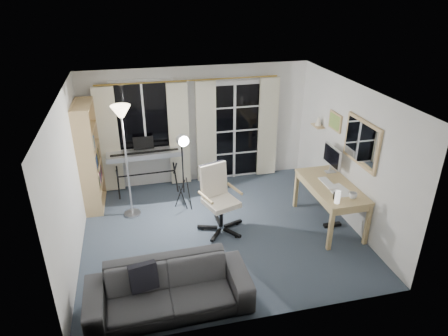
% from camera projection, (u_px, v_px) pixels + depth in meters
% --- Properties ---
extents(floor, '(4.50, 4.00, 0.02)m').
position_uv_depth(floor, '(220.00, 231.00, 6.81)').
color(floor, '#333B4A').
rests_on(floor, ground).
extents(window, '(1.20, 0.08, 1.40)m').
position_uv_depth(window, '(144.00, 116.00, 7.67)').
color(window, white).
rests_on(window, floor).
extents(french_door, '(1.32, 0.09, 2.11)m').
position_uv_depth(french_door, '(234.00, 131.00, 8.25)').
color(french_door, white).
rests_on(french_door, floor).
extents(curtains, '(3.60, 0.07, 2.13)m').
position_uv_depth(curtains, '(192.00, 133.00, 7.95)').
color(curtains, gold).
rests_on(curtains, floor).
extents(bookshelf, '(0.34, 0.93, 1.98)m').
position_uv_depth(bookshelf, '(88.00, 160.00, 7.17)').
color(bookshelf, tan).
rests_on(bookshelf, floor).
extents(torchiere_lamp, '(0.40, 0.40, 2.05)m').
position_uv_depth(torchiere_lamp, '(123.00, 129.00, 6.57)').
color(torchiere_lamp, '#B2B2B7').
rests_on(torchiere_lamp, floor).
extents(keyboard_piano, '(1.46, 0.74, 1.05)m').
position_uv_depth(keyboard_piano, '(145.00, 155.00, 7.72)').
color(keyboard_piano, black).
rests_on(keyboard_piano, floor).
extents(studio_light, '(0.32, 0.33, 1.51)m').
position_uv_depth(studio_light, '(183.00, 149.00, 6.91)').
color(studio_light, black).
rests_on(studio_light, floor).
extents(office_chair, '(0.80, 0.76, 1.15)m').
position_uv_depth(office_chair, '(217.00, 192.00, 6.63)').
color(office_chair, black).
rests_on(office_chair, floor).
extents(desk, '(0.73, 1.44, 0.77)m').
position_uv_depth(desk, '(331.00, 190.00, 6.71)').
color(desk, '#A48854').
rests_on(desk, floor).
extents(monitor, '(0.19, 0.56, 0.48)m').
position_uv_depth(monitor, '(332.00, 157.00, 6.98)').
color(monitor, silver).
rests_on(monitor, desk).
extents(desk_clutter, '(0.45, 0.87, 0.98)m').
position_uv_depth(desk_clutter, '(334.00, 201.00, 6.53)').
color(desk_clutter, white).
rests_on(desk_clutter, desk).
extents(mug, '(0.13, 0.10, 0.13)m').
position_uv_depth(mug, '(353.00, 195.00, 6.23)').
color(mug, silver).
rests_on(mug, desk).
extents(wall_mirror, '(0.04, 0.94, 0.74)m').
position_uv_depth(wall_mirror, '(362.00, 143.00, 6.29)').
color(wall_mirror, tan).
rests_on(wall_mirror, floor).
extents(framed_print, '(0.03, 0.42, 0.32)m').
position_uv_depth(framed_print, '(335.00, 122.00, 7.06)').
color(framed_print, tan).
rests_on(framed_print, floor).
extents(wall_shelf, '(0.16, 0.30, 0.18)m').
position_uv_depth(wall_shelf, '(318.00, 123.00, 7.56)').
color(wall_shelf, tan).
rests_on(wall_shelf, floor).
extents(sofa, '(2.10, 0.65, 0.81)m').
position_uv_depth(sofa, '(168.00, 282.00, 5.06)').
color(sofa, '#323235').
rests_on(sofa, floor).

